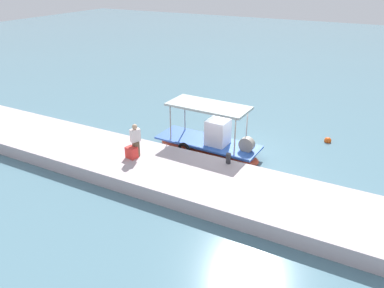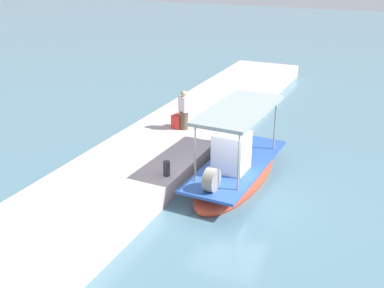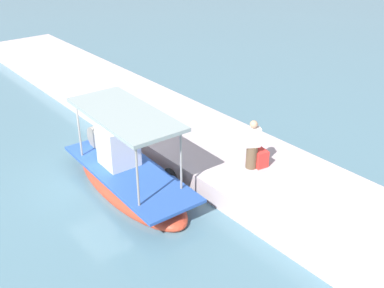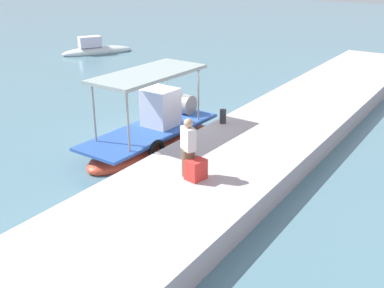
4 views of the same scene
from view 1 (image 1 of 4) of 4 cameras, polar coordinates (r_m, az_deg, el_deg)
ground_plane at (r=20.77m, az=5.81°, el=-1.77°), size 120.00×120.00×0.00m
dock_quay at (r=17.58m, az=1.05°, el=-5.70°), size 36.00×4.15×0.70m
main_fishing_boat at (r=20.78m, az=2.61°, el=-0.16°), size 6.09×2.22×3.14m
fisherman_near_bollard at (r=19.01m, az=-8.52°, el=0.35°), size 0.52×0.55×1.71m
mooring_bollard at (r=18.37m, az=5.53°, el=-2.17°), size 0.24×0.24×0.53m
cargo_crate at (r=19.04m, az=-9.12°, el=-1.26°), size 0.60×0.52×0.58m
marker_buoy at (r=23.65m, az=19.85°, el=0.49°), size 0.41×0.41×0.41m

